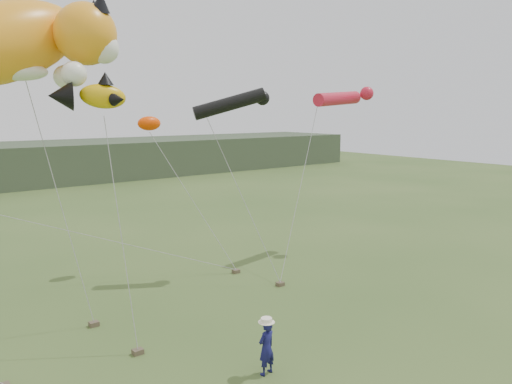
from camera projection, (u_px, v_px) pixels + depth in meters
ground at (289, 366)px, 14.49m from camera, size 120.00×120.00×0.00m
festival_attendant at (266, 348)px, 13.96m from camera, size 0.62×0.45×1.58m
sandbag_anchors at (168, 315)px, 17.93m from camera, size 11.35×4.65×0.16m
cat_kite at (23, 42)px, 15.14m from camera, size 6.84×3.82×3.91m
fish_kite at (88, 95)px, 14.96m from camera, size 2.38×1.57×1.18m
tube_kites at (302, 100)px, 23.91m from camera, size 10.13×2.12×1.66m
misc_kites at (34, 174)px, 20.87m from camera, size 7.85×2.40×3.91m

